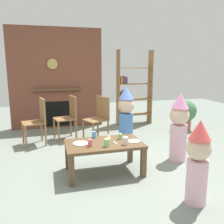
{
  "coord_description": "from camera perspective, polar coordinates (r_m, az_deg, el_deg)",
  "views": [
    {
      "loc": [
        -0.91,
        -3.39,
        1.53
      ],
      "look_at": [
        0.15,
        0.4,
        0.75
      ],
      "focal_mm": 38.36,
      "sensor_mm": 36.0,
      "label": 1
    }
  ],
  "objects": [
    {
      "name": "ground_plane",
      "position": [
        3.83,
        -0.57,
        -12.34
      ],
      "size": [
        12.0,
        12.0,
        0.0
      ],
      "primitive_type": "plane",
      "color": "gray"
    },
    {
      "name": "brick_fireplace_feature",
      "position": [
        6.01,
        -13.04,
        7.69
      ],
      "size": [
        2.2,
        0.28,
        2.4
      ],
      "color": "brown",
      "rests_on": "ground_plane"
    },
    {
      "name": "bookshelf",
      "position": [
        6.21,
        4.75,
        5.21
      ],
      "size": [
        0.9,
        0.28,
        1.9
      ],
      "color": "olive",
      "rests_on": "ground_plane"
    },
    {
      "name": "coffee_table",
      "position": [
        3.43,
        -1.9,
        -8.44
      ],
      "size": [
        1.08,
        0.63,
        0.45
      ],
      "color": "brown",
      "rests_on": "ground_plane"
    },
    {
      "name": "paper_cup_near_left",
      "position": [
        3.32,
        3.24,
        -6.89
      ],
      "size": [
        0.07,
        0.07,
        0.11
      ],
      "primitive_type": "cylinder",
      "color": "silver",
      "rests_on": "coffee_table"
    },
    {
      "name": "paper_cup_near_right",
      "position": [
        3.26,
        -5.24,
        -7.33
      ],
      "size": [
        0.06,
        0.06,
        0.1
      ],
      "primitive_type": "cylinder",
      "color": "#E5666B",
      "rests_on": "coffee_table"
    },
    {
      "name": "paper_cup_center",
      "position": [
        3.61,
        -4.3,
        -5.43
      ],
      "size": [
        0.06,
        0.06,
        0.1
      ],
      "primitive_type": "cylinder",
      "color": "#669EE0",
      "rests_on": "coffee_table"
    },
    {
      "name": "paper_cup_far_left",
      "position": [
        3.56,
        1.94,
        -5.79
      ],
      "size": [
        0.06,
        0.06,
        0.09
      ],
      "primitive_type": "cylinder",
      "color": "#8CD18C",
      "rests_on": "coffee_table"
    },
    {
      "name": "paper_cup_far_right",
      "position": [
        3.25,
        -1.24,
        -7.31
      ],
      "size": [
        0.07,
        0.07,
        0.1
      ],
      "primitive_type": "cylinder",
      "color": "#8CD18C",
      "rests_on": "coffee_table"
    },
    {
      "name": "paper_plate_front",
      "position": [
        3.47,
        5.25,
        -6.93
      ],
      "size": [
        0.18,
        0.18,
        0.01
      ],
      "primitive_type": "cylinder",
      "color": "white",
      "rests_on": "coffee_table"
    },
    {
      "name": "paper_plate_rear",
      "position": [
        3.39,
        -7.48,
        -7.42
      ],
      "size": [
        0.22,
        0.22,
        0.01
      ],
      "primitive_type": "cylinder",
      "color": "white",
      "rests_on": "coffee_table"
    },
    {
      "name": "birthday_cake_slice",
      "position": [
        3.6,
        -1.04,
        -5.64
      ],
      "size": [
        0.1,
        0.1,
        0.08
      ],
      "primitive_type": "cone",
      "color": "#EAC68C",
      "rests_on": "coffee_table"
    },
    {
      "name": "table_fork",
      "position": [
        3.39,
        0.79,
        -7.35
      ],
      "size": [
        0.03,
        0.15,
        0.01
      ],
      "primitive_type": "cube",
      "rotation": [
        0.0,
        0.0,
        1.66
      ],
      "color": "silver",
      "rests_on": "coffee_table"
    },
    {
      "name": "child_with_cone_hat",
      "position": [
        2.82,
        19.8,
        -10.83
      ],
      "size": [
        0.27,
        0.27,
        0.96
      ],
      "rotation": [
        0.0,
        0.0,
        2.23
      ],
      "color": "#EAB2C6",
      "rests_on": "ground_plane"
    },
    {
      "name": "child_in_pink",
      "position": [
        3.96,
        15.67,
        -3.06
      ],
      "size": [
        0.31,
        0.31,
        1.1
      ],
      "rotation": [
        0.0,
        0.0,
        -3.04
      ],
      "color": "#EAB2C6",
      "rests_on": "ground_plane"
    },
    {
      "name": "child_by_the_chairs",
      "position": [
        4.6,
        3.34,
        -0.44
      ],
      "size": [
        0.32,
        0.32,
        1.14
      ],
      "rotation": [
        0.0,
        0.0,
        -2.13
      ],
      "color": "#4C7FC6",
      "rests_on": "ground_plane"
    },
    {
      "name": "dining_chair_left",
      "position": [
        4.83,
        -17.2,
        -1.51
      ],
      "size": [
        0.48,
        0.48,
        0.9
      ],
      "rotation": [
        0.0,
        0.0,
        3.36
      ],
      "color": "olive",
      "rests_on": "ground_plane"
    },
    {
      "name": "dining_chair_middle",
      "position": [
        5.03,
        -10.25,
        -0.68
      ],
      "size": [
        0.47,
        0.47,
        0.9
      ],
      "rotation": [
        0.0,
        0.0,
        3.35
      ],
      "color": "olive",
      "rests_on": "ground_plane"
    },
    {
      "name": "dining_chair_right",
      "position": [
        4.86,
        -3.05,
        -0.94
      ],
      "size": [
        0.53,
        0.53,
        0.9
      ],
      "rotation": [
        0.0,
        0.0,
        3.55
      ],
      "color": "olive",
      "rests_on": "ground_plane"
    },
    {
      "name": "potted_plant_tall",
      "position": [
        5.92,
        17.1,
        -0.13
      ],
      "size": [
        0.51,
        0.51,
        0.72
      ],
      "color": "#9E5B42",
      "rests_on": "ground_plane"
    }
  ]
}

